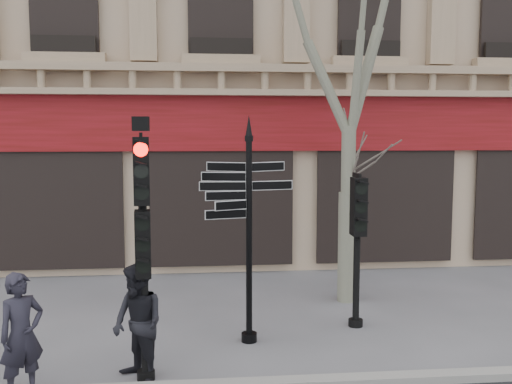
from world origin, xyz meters
TOP-DOWN VIEW (x-y plane):
  - ground at (0.00, 0.00)m, footprint 80.00×80.00m
  - fingerpost at (0.26, 0.34)m, footprint 1.59×1.59m
  - traffic_signal_main at (-1.28, -0.96)m, footprint 0.42×0.31m
  - traffic_signal_secondary at (2.18, 0.89)m, footprint 0.44×0.32m
  - pedestrian_a at (-2.79, -1.30)m, footprint 0.70×0.69m
  - pedestrian_b at (-1.37, -1.00)m, footprint 0.97×1.00m

SIDE VIEW (x-z plane):
  - ground at x=0.00m, z-range 0.00..0.00m
  - pedestrian_b at x=-1.37m, z-range 0.00..1.62m
  - pedestrian_a at x=-2.79m, z-range 0.00..1.62m
  - traffic_signal_secondary at x=2.18m, z-range 0.52..3.14m
  - traffic_signal_main at x=-1.28m, z-range 0.47..4.06m
  - fingerpost at x=0.26m, z-range 0.63..4.28m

